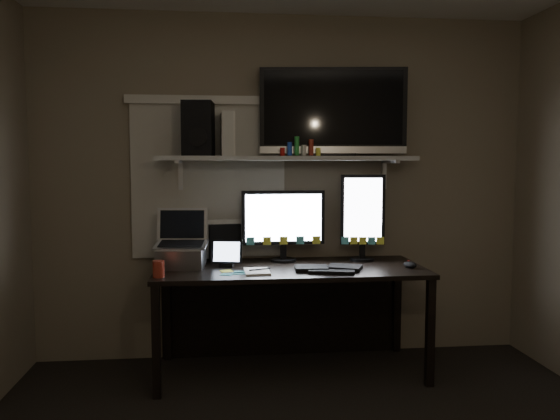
{
  "coord_description": "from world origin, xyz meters",
  "views": [
    {
      "loc": [
        -0.46,
        -2.19,
        1.42
      ],
      "look_at": [
        -0.09,
        1.25,
        1.13
      ],
      "focal_mm": 35.0,
      "sensor_mm": 36.0,
      "label": 1
    }
  ],
  "objects": [
    {
      "name": "back_wall",
      "position": [
        0.0,
        1.8,
        1.25
      ],
      "size": [
        3.6,
        0.0,
        3.6
      ],
      "primitive_type": "plane",
      "rotation": [
        1.57,
        0.0,
        0.0
      ],
      "color": "#746953",
      "rests_on": "floor"
    },
    {
      "name": "window_blinds",
      "position": [
        -0.55,
        1.79,
        1.3
      ],
      "size": [
        1.1,
        0.02,
        1.1
      ],
      "primitive_type": "cube",
      "color": "beige",
      "rests_on": "back_wall"
    },
    {
      "name": "desk",
      "position": [
        0.0,
        1.55,
        0.55
      ],
      "size": [
        1.8,
        0.75,
        0.73
      ],
      "color": "black",
      "rests_on": "floor"
    },
    {
      "name": "wall_shelf",
      "position": [
        0.0,
        1.62,
        1.46
      ],
      "size": [
        1.8,
        0.35,
        0.03
      ],
      "primitive_type": "cube",
      "color": "#A6A6A2",
      "rests_on": "back_wall"
    },
    {
      "name": "monitor_landscape",
      "position": [
        -0.02,
        1.65,
        0.99
      ],
      "size": [
        0.6,
        0.08,
        0.52
      ],
      "primitive_type": "cube",
      "rotation": [
        0.0,
        0.0,
        0.03
      ],
      "color": "black",
      "rests_on": "desk"
    },
    {
      "name": "monitor_portrait",
      "position": [
        0.55,
        1.62,
        1.05
      ],
      "size": [
        0.32,
        0.1,
        0.63
      ],
      "primitive_type": "cube",
      "rotation": [
        0.0,
        0.0,
        -0.13
      ],
      "color": "black",
      "rests_on": "desk"
    },
    {
      "name": "keyboard",
      "position": [
        0.23,
        1.29,
        0.74
      ],
      "size": [
        0.48,
        0.28,
        0.03
      ],
      "primitive_type": "cube",
      "rotation": [
        0.0,
        0.0,
        -0.25
      ],
      "color": "black",
      "rests_on": "desk"
    },
    {
      "name": "mouse",
      "position": [
        0.8,
        1.31,
        0.75
      ],
      "size": [
        0.1,
        0.13,
        0.04
      ],
      "primitive_type": "ellipsoid",
      "rotation": [
        0.0,
        0.0,
        0.26
      ],
      "color": "black",
      "rests_on": "desk"
    },
    {
      "name": "notepad",
      "position": [
        -0.24,
        1.26,
        0.74
      ],
      "size": [
        0.17,
        0.23,
        0.01
      ],
      "primitive_type": "cube",
      "rotation": [
        0.0,
        0.0,
        0.03
      ],
      "color": "silver",
      "rests_on": "desk"
    },
    {
      "name": "tablet",
      "position": [
        -0.43,
        1.48,
        0.82
      ],
      "size": [
        0.23,
        0.13,
        0.19
      ],
      "primitive_type": "cube",
      "rotation": [
        0.0,
        0.0,
        -0.2
      ],
      "color": "black",
      "rests_on": "desk"
    },
    {
      "name": "file_sorter",
      "position": [
        -0.44,
        1.71,
        0.87
      ],
      "size": [
        0.24,
        0.14,
        0.29
      ],
      "primitive_type": "cube",
      "rotation": [
        0.0,
        0.0,
        0.19
      ],
      "color": "black",
      "rests_on": "desk"
    },
    {
      "name": "laptop",
      "position": [
        -0.73,
        1.47,
        0.92
      ],
      "size": [
        0.37,
        0.31,
        0.39
      ],
      "primitive_type": "cube",
      "rotation": [
        0.0,
        0.0,
        -0.1
      ],
      "color": "silver",
      "rests_on": "desk"
    },
    {
      "name": "cup",
      "position": [
        -0.85,
        1.17,
        0.78
      ],
      "size": [
        0.08,
        0.08,
        0.1
      ],
      "primitive_type": "cylinder",
      "rotation": [
        0.0,
        0.0,
        0.1
      ],
      "color": "maroon",
      "rests_on": "desk"
    },
    {
      "name": "sticky_notes",
      "position": [
        -0.4,
        1.29,
        0.73
      ],
      "size": [
        0.37,
        0.31,
        0.0
      ],
      "primitive_type": null,
      "rotation": [
        0.0,
        0.0,
        -0.23
      ],
      "color": "yellow",
      "rests_on": "desk"
    },
    {
      "name": "tv",
      "position": [
        0.33,
        1.65,
        1.79
      ],
      "size": [
        1.05,
        0.31,
        0.62
      ],
      "primitive_type": "cube",
      "rotation": [
        0.0,
        0.0,
        -0.12
      ],
      "color": "black",
      "rests_on": "wall_shelf"
    },
    {
      "name": "game_console",
      "position": [
        -0.41,
        1.63,
        1.63
      ],
      "size": [
        0.1,
        0.26,
        0.3
      ],
      "primitive_type": "cube",
      "rotation": [
        0.0,
        0.0,
        0.1
      ],
      "color": "#BDB8AA",
      "rests_on": "wall_shelf"
    },
    {
      "name": "speaker",
      "position": [
        -0.61,
        1.6,
        1.66
      ],
      "size": [
        0.22,
        0.26,
        0.37
      ],
      "primitive_type": "cube",
      "rotation": [
        0.0,
        0.0,
        -0.09
      ],
      "color": "black",
      "rests_on": "wall_shelf"
    },
    {
      "name": "bottles",
      "position": [
        0.09,
        1.56,
        1.54
      ],
      "size": [
        0.21,
        0.08,
        0.13
      ],
      "primitive_type": null,
      "rotation": [
        0.0,
        0.0,
        0.18
      ],
      "color": "#A50F0C",
      "rests_on": "wall_shelf"
    }
  ]
}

